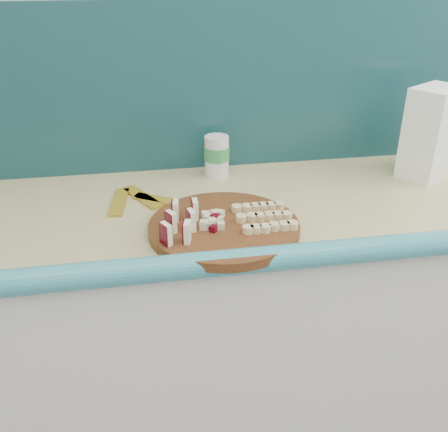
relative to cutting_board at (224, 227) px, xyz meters
The scene contains 9 objects.
kitchen_counter 0.52m from the cutting_board, 42.96° to the left, with size 2.20×0.63×0.91m.
backsplash 0.53m from the cutting_board, 69.27° to the left, with size 2.20×0.02×0.50m, color teal.
cutting_board is the anchor object (origin of this frame).
apple_wedges 0.11m from the cutting_board, 169.92° to the right, with size 0.10×0.14×0.05m.
apple_chunks 0.03m from the cutting_board, behind, with size 0.05×0.06×0.02m.
banana_slices 0.10m from the cutting_board, ahead, with size 0.14×0.14×0.02m.
flour_bag 0.73m from the cutting_board, 20.45° to the left, with size 0.16×0.11×0.27m, color white.
canister 0.37m from the cutting_board, 83.75° to the left, with size 0.08×0.08×0.13m.
banana_peel 0.29m from the cutting_board, 132.82° to the left, with size 0.23×0.19×0.01m.
Camera 1 is at (-0.25, 0.28, 1.51)m, focal length 40.00 mm.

